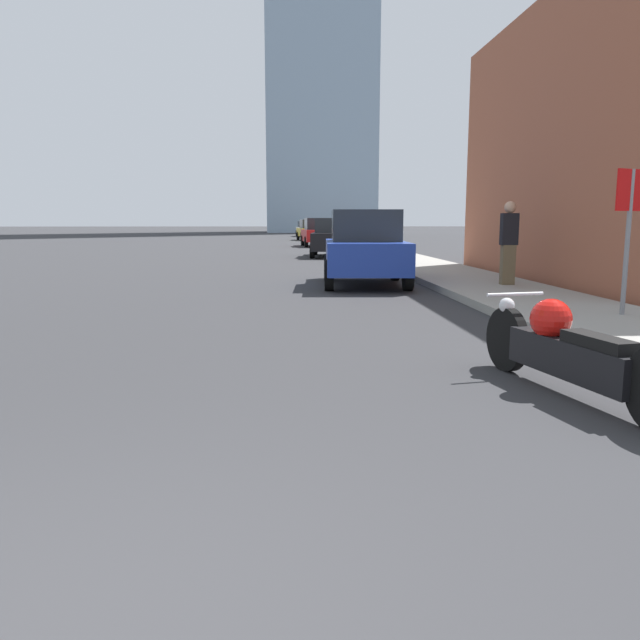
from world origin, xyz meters
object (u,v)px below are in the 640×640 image
parked_car_black (333,238)px  stop_sign (629,216)px  parked_car_yellow (310,230)px  parked_car_white (305,229)px  pedestrian (509,242)px  parked_car_blue (365,248)px  motorcycle (567,350)px  parked_car_red (318,232)px

parked_car_black → stop_sign: 18.81m
parked_car_yellow → parked_car_white: parked_car_yellow is taller
stop_sign → pedestrian: 4.54m
parked_car_black → parked_car_blue: bearing=-85.4°
motorcycle → parked_car_blue: 9.79m
parked_car_black → parked_car_white: 37.63m
parked_car_yellow → pedestrian: 38.58m
parked_car_yellow → pedestrian: size_ratio=2.39×
parked_car_black → parked_car_yellow: bearing=95.5°
parked_car_blue → parked_car_yellow: bearing=93.1°
parked_car_blue → parked_car_white: bearing=93.1°
parked_car_yellow → pedestrian: bearing=-91.6°
motorcycle → parked_car_red: size_ratio=0.58×
parked_car_black → parked_car_red: size_ratio=0.98×
parked_car_blue → parked_car_black: parked_car_blue is taller
motorcycle → parked_car_yellow: (-0.15, 46.73, 0.43)m
parked_car_red → parked_car_blue: bearing=-93.2°
parked_car_red → stop_sign: stop_sign is taller
parked_car_blue → pedestrian: 3.34m
parked_car_black → pedestrian: pedestrian is taller
parked_car_blue → stop_sign: (3.09, -6.03, 0.71)m
parked_car_white → stop_sign: stop_sign is taller
parked_car_blue → parked_car_red: 23.95m
motorcycle → pedestrian: bearing=62.0°
parked_car_blue → stop_sign: stop_sign is taller
parked_car_red → motorcycle: bearing=-92.2°
motorcycle → parked_car_white: (-0.06, 59.94, 0.37)m
motorcycle → parked_car_red: 33.72m
parked_car_blue → pedestrian: bearing=-23.6°
motorcycle → parked_car_red: bearing=79.1°
parked_car_yellow → parked_car_red: bearing=-95.9°
motorcycle → parked_car_white: 59.94m
parked_car_red → parked_car_white: size_ratio=0.99×
motorcycle → parked_car_white: bearing=78.8°
parked_car_blue → motorcycle: bearing=-83.5°
parked_car_white → stop_sign: (2.66, -56.21, 0.82)m
motorcycle → parked_car_black: 22.31m
parked_car_yellow → stop_sign: (2.75, -43.00, 0.76)m
parked_car_blue → parked_car_white: 50.18m
parked_car_blue → stop_sign: bearing=-59.2°
motorcycle → parked_car_yellow: bearing=78.9°
stop_sign → parked_car_white: bearing=92.7°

